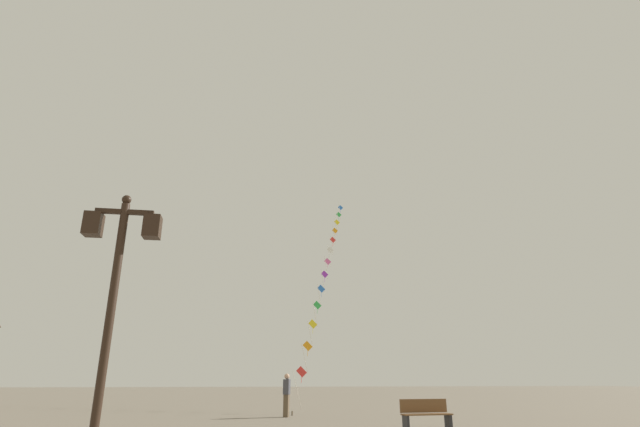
{
  "coord_description": "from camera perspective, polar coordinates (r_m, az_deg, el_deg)",
  "views": [
    {
      "loc": [
        0.33,
        -1.58,
        1.5
      ],
      "look_at": [
        3.35,
        17.82,
        8.32
      ],
      "focal_mm": 26.77,
      "sensor_mm": 36.0,
      "label": 1
    }
  ],
  "objects": [
    {
      "name": "park_bench",
      "position": [
        16.54,
        12.55,
        -22.37
      ],
      "size": [
        1.63,
        0.59,
        0.89
      ],
      "rotation": [
        0.0,
        0.0,
        0.09
      ],
      "color": "brown",
      "rests_on": "ground_plane"
    },
    {
      "name": "ground_plane",
      "position": [
        21.63,
        -10.54,
        -22.83
      ],
      "size": [
        160.0,
        160.0,
        0.0
      ],
      "primitive_type": "plane",
      "color": "#756B5B"
    },
    {
      "name": "kite_train",
      "position": [
        34.79,
        0.8,
        -6.26
      ],
      "size": [
        6.91,
        21.66,
        17.87
      ],
      "color": "brown",
      "rests_on": "ground_plane"
    },
    {
      "name": "twin_lantern_lamp_post",
      "position": [
        8.71,
        -23.19,
        -6.59
      ],
      "size": [
        1.25,
        0.28,
        4.56
      ],
      "color": "black",
      "rests_on": "ground_plane"
    },
    {
      "name": "kite_flyer",
      "position": [
        21.43,
        -4.01,
        -20.7
      ],
      "size": [
        0.34,
        0.63,
        1.71
      ],
      "rotation": [
        0.0,
        0.0,
        1.27
      ],
      "color": "brown",
      "rests_on": "ground_plane"
    }
  ]
}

